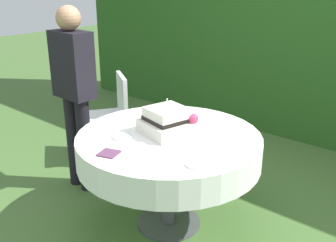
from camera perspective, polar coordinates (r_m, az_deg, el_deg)
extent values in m
plane|color=#476B33|center=(3.21, 0.11, -14.40)|extent=(20.00, 20.00, 0.00)
cube|color=#28561E|center=(4.81, 20.10, 14.18)|extent=(6.68, 0.56, 2.81)
cylinder|color=#4C4C51|center=(3.21, 0.11, -14.25)|extent=(0.49, 0.49, 0.02)
cylinder|color=#4C4C51|center=(3.02, 0.12, -8.81)|extent=(0.10, 0.10, 0.72)
cylinder|color=brown|center=(2.86, 0.12, -2.31)|extent=(1.30, 1.30, 0.03)
cylinder|color=white|center=(2.89, 0.12, -3.89)|extent=(1.33, 1.33, 0.21)
cube|color=silver|center=(2.86, -0.12, -0.86)|extent=(0.39, 0.39, 0.10)
cube|color=silver|center=(2.83, -0.12, 0.95)|extent=(0.31, 0.31, 0.10)
cube|color=black|center=(2.84, -0.12, 0.37)|extent=(0.32, 0.32, 0.03)
sphere|color=#D13866|center=(2.81, 3.59, 0.29)|extent=(0.08, 0.08, 0.08)
cylinder|color=silver|center=(2.80, -0.12, 2.55)|extent=(0.01, 0.01, 0.07)
cylinder|color=white|center=(2.82, -6.47, -2.25)|extent=(0.15, 0.15, 0.01)
cylinder|color=white|center=(2.42, 3.97, -6.25)|extent=(0.12, 0.12, 0.01)
cylinder|color=white|center=(3.18, 0.62, 0.57)|extent=(0.11, 0.11, 0.01)
cube|color=#603856|center=(2.58, -8.46, -4.61)|extent=(0.15, 0.15, 0.01)
cylinder|color=white|center=(4.28, -11.21, -2.03)|extent=(0.03, 0.03, 0.45)
cylinder|color=white|center=(3.98, -10.75, -3.74)|extent=(0.03, 0.03, 0.45)
cylinder|color=white|center=(4.31, -6.98, -1.59)|extent=(0.03, 0.03, 0.45)
cylinder|color=white|center=(4.02, -6.21, -3.25)|extent=(0.03, 0.03, 0.45)
cube|color=white|center=(4.05, -8.98, 0.56)|extent=(0.55, 0.55, 0.04)
cube|color=white|center=(4.01, -6.60, 3.77)|extent=(0.36, 0.25, 0.40)
cylinder|color=black|center=(3.67, -13.36, -2.72)|extent=(0.12, 0.12, 0.85)
cylinder|color=black|center=(3.55, -11.85, -3.42)|extent=(0.12, 0.12, 0.85)
cube|color=black|center=(3.39, -13.54, 7.83)|extent=(0.36, 0.21, 0.55)
sphere|color=#A87A5B|center=(3.33, -14.09, 14.12)|extent=(0.20, 0.20, 0.20)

